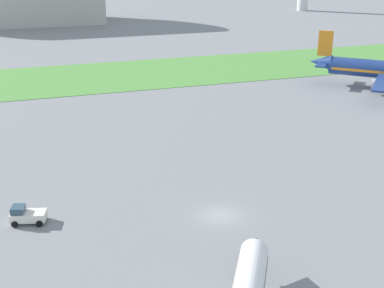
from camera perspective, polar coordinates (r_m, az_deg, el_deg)
ground_plane at (r=57.48m, az=2.97°, el=-7.73°), size 600.00×600.00×0.00m
grass_taxiway_strip at (r=118.18m, az=-8.54°, el=7.34°), size 360.00×28.00×0.08m
pushback_tug_near_gate at (r=58.23m, az=-17.48°, el=-7.35°), size 3.94×2.80×1.95m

